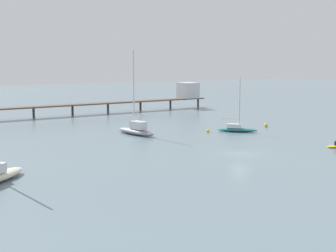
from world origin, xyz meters
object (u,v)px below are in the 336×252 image
(pier, at_px, (148,96))
(mooring_buoy_outer, at_px, (208,131))
(sailboat_gray, at_px, (136,129))
(sailboat_teal, at_px, (237,128))
(dinghy_yellow, at_px, (335,146))
(mooring_buoy_mid, at_px, (266,125))

(pier, distance_m, mooring_buoy_outer, 39.74)
(sailboat_gray, distance_m, sailboat_teal, 17.54)
(dinghy_yellow, bearing_deg, mooring_buoy_outer, 108.64)
(mooring_buoy_outer, bearing_deg, sailboat_gray, 163.11)
(sailboat_teal, bearing_deg, sailboat_gray, 162.07)
(pier, bearing_deg, mooring_buoy_outer, -101.91)
(mooring_buoy_mid, bearing_deg, dinghy_yellow, -104.92)
(pier, height_order, sailboat_teal, sailboat_teal)
(sailboat_gray, height_order, mooring_buoy_mid, sailboat_gray)
(mooring_buoy_mid, relative_size, mooring_buoy_outer, 1.33)
(pier, relative_size, mooring_buoy_outer, 120.89)
(mooring_buoy_mid, xyz_separation_m, mooring_buoy_outer, (-13.17, -0.43, -0.09))
(sailboat_teal, height_order, mooring_buoy_outer, sailboat_teal)
(dinghy_yellow, xyz_separation_m, mooring_buoy_outer, (-7.29, 21.63, 0.05))
(dinghy_yellow, distance_m, mooring_buoy_outer, 22.83)
(pier, distance_m, dinghy_yellow, 60.48)
(pier, bearing_deg, mooring_buoy_mid, -82.57)
(mooring_buoy_mid, distance_m, mooring_buoy_outer, 13.18)
(dinghy_yellow, xyz_separation_m, mooring_buoy_mid, (5.88, 22.07, 0.14))
(pier, bearing_deg, sailboat_gray, -119.77)
(sailboat_gray, height_order, sailboat_teal, sailboat_gray)
(mooring_buoy_mid, bearing_deg, mooring_buoy_outer, -178.11)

